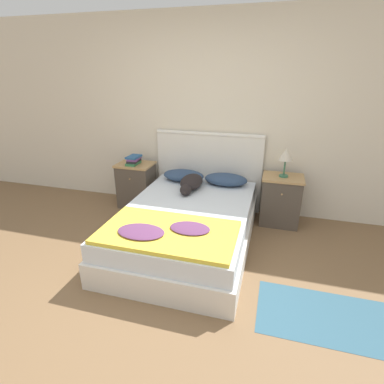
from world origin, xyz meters
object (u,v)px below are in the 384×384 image
(pillow_left, at_px, (184,175))
(pillow_right, at_px, (226,179))
(table_lamp, at_px, (286,155))
(nightstand_left, at_px, (137,185))
(bed, at_px, (187,226))
(nightstand_right, at_px, (281,200))
(dog, at_px, (191,183))
(book_stack, at_px, (134,160))

(pillow_left, bearing_deg, pillow_right, 0.00)
(table_lamp, bearing_deg, nightstand_left, 179.92)
(nightstand_left, xyz_separation_m, pillow_left, (0.71, 0.00, 0.21))
(bed, distance_m, nightstand_right, 1.29)
(nightstand_right, distance_m, dog, 1.16)
(dog, xyz_separation_m, book_stack, (-0.89, 0.23, 0.16))
(nightstand_right, bearing_deg, nightstand_left, 180.00)
(nightstand_left, bearing_deg, pillow_right, 0.01)
(pillow_right, height_order, dog, dog)
(nightstand_left, distance_m, pillow_left, 0.74)
(nightstand_right, relative_size, pillow_left, 1.15)
(pillow_right, xyz_separation_m, table_lamp, (0.71, -0.00, 0.38))
(pillow_right, height_order, book_stack, book_stack)
(book_stack, bearing_deg, dog, -14.72)
(nightstand_left, distance_m, nightstand_right, 2.00)
(dog, height_order, book_stack, book_stack)
(dog, relative_size, table_lamp, 1.78)
(nightstand_left, xyz_separation_m, nightstand_right, (2.00, 0.00, 0.00))
(pillow_right, bearing_deg, nightstand_right, -0.03)
(pillow_left, distance_m, pillow_right, 0.58)
(table_lamp, bearing_deg, pillow_right, 179.74)
(nightstand_left, height_order, nightstand_right, same)
(pillow_right, bearing_deg, dog, -146.43)
(book_stack, distance_m, table_lamp, 2.01)
(pillow_right, relative_size, book_stack, 2.30)
(table_lamp, bearing_deg, pillow_left, 179.86)
(nightstand_right, xyz_separation_m, pillow_right, (-0.71, 0.00, 0.21))
(table_lamp, bearing_deg, dog, -166.77)
(nightstand_left, bearing_deg, book_stack, -86.65)
(nightstand_right, height_order, table_lamp, table_lamp)
(nightstand_left, bearing_deg, nightstand_right, 0.00)
(nightstand_right, bearing_deg, pillow_left, 179.99)
(bed, bearing_deg, table_lamp, 38.63)
(bed, bearing_deg, nightstand_right, 38.73)
(bed, height_order, pillow_left, pillow_left)
(dog, bearing_deg, table_lamp, 13.23)
(nightstand_left, distance_m, dog, 0.96)
(dog, bearing_deg, nightstand_left, 163.53)
(nightstand_left, bearing_deg, bed, -38.73)
(nightstand_right, distance_m, pillow_left, 1.31)
(nightstand_right, distance_m, pillow_right, 0.74)
(bed, distance_m, pillow_right, 0.91)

